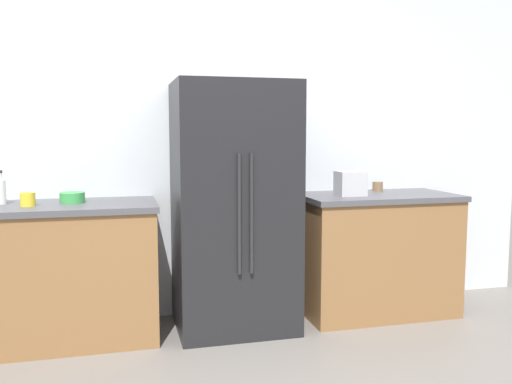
{
  "coord_description": "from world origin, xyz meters",
  "views": [
    {
      "loc": [
        -0.66,
        -2.34,
        1.37
      ],
      "look_at": [
        0.05,
        0.4,
        1.06
      ],
      "focal_mm": 37.84,
      "sensor_mm": 36.0,
      "label": 1
    }
  ],
  "objects_px": {
    "refrigerator": "(234,207)",
    "bowl_a": "(72,198)",
    "cup_a": "(378,186)",
    "cup_b": "(28,199)",
    "bottle_a": "(0,191)",
    "toaster": "(350,183)"
  },
  "relations": [
    {
      "from": "bowl_a",
      "to": "refrigerator",
      "type": "bearing_deg",
      "value": -4.14
    },
    {
      "from": "refrigerator",
      "to": "cup_a",
      "type": "distance_m",
      "value": 1.23
    },
    {
      "from": "toaster",
      "to": "bowl_a",
      "type": "height_order",
      "value": "toaster"
    },
    {
      "from": "refrigerator",
      "to": "bowl_a",
      "type": "height_order",
      "value": "refrigerator"
    },
    {
      "from": "toaster",
      "to": "bottle_a",
      "type": "relative_size",
      "value": 0.92
    },
    {
      "from": "bottle_a",
      "to": "cup_a",
      "type": "distance_m",
      "value": 2.72
    },
    {
      "from": "cup_a",
      "to": "cup_b",
      "type": "xyz_separation_m",
      "value": [
        -2.54,
        -0.25,
        0.01
      ]
    },
    {
      "from": "toaster",
      "to": "bowl_a",
      "type": "distance_m",
      "value": 1.94
    },
    {
      "from": "bottle_a",
      "to": "bowl_a",
      "type": "height_order",
      "value": "bottle_a"
    },
    {
      "from": "bottle_a",
      "to": "bowl_a",
      "type": "relative_size",
      "value": 1.36
    },
    {
      "from": "cup_b",
      "to": "bowl_a",
      "type": "height_order",
      "value": "cup_b"
    },
    {
      "from": "cup_a",
      "to": "toaster",
      "type": "bearing_deg",
      "value": -146.13
    },
    {
      "from": "bottle_a",
      "to": "bowl_a",
      "type": "bearing_deg",
      "value": -5.84
    },
    {
      "from": "cup_a",
      "to": "cup_b",
      "type": "distance_m",
      "value": 2.55
    },
    {
      "from": "bottle_a",
      "to": "cup_b",
      "type": "height_order",
      "value": "bottle_a"
    },
    {
      "from": "toaster",
      "to": "cup_b",
      "type": "height_order",
      "value": "toaster"
    },
    {
      "from": "cup_a",
      "to": "bowl_a",
      "type": "distance_m",
      "value": 2.28
    },
    {
      "from": "refrigerator",
      "to": "cup_a",
      "type": "height_order",
      "value": "refrigerator"
    },
    {
      "from": "cup_b",
      "to": "bowl_a",
      "type": "xyz_separation_m",
      "value": [
        0.26,
        0.1,
        -0.01
      ]
    },
    {
      "from": "refrigerator",
      "to": "cup_b",
      "type": "height_order",
      "value": "refrigerator"
    },
    {
      "from": "refrigerator",
      "to": "cup_a",
      "type": "xyz_separation_m",
      "value": [
        1.21,
        0.22,
        0.09
      ]
    },
    {
      "from": "refrigerator",
      "to": "toaster",
      "type": "height_order",
      "value": "refrigerator"
    }
  ]
}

